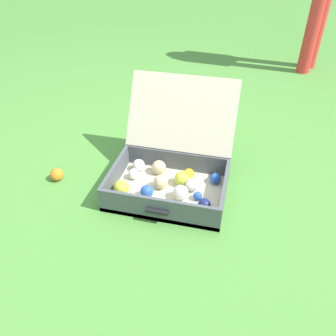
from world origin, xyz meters
name	(u,v)px	position (x,y,z in m)	size (l,w,h in m)	color
ground_plane	(163,186)	(0.00, 0.00, 0.00)	(16.00, 16.00, 0.00)	#4C8C38
open_suitcase	(171,169)	(0.04, 0.02, 0.11)	(0.60, 0.67, 0.51)	beige
stray_ball_on_grass	(57,174)	(-0.59, -0.08, 0.04)	(0.07, 0.07, 0.07)	orange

